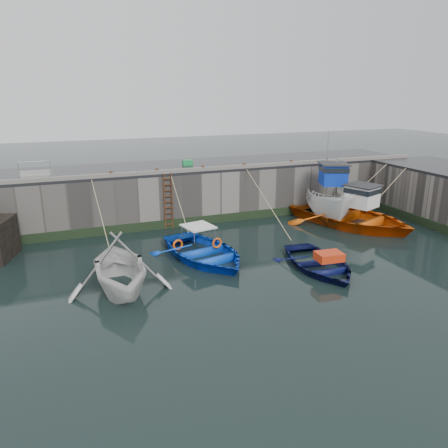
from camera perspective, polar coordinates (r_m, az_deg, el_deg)
name	(u,v)px	position (r m, az deg, el deg)	size (l,w,h in m)	color
ground	(283,294)	(17.32, 7.71, -9.11)	(120.00, 120.00, 0.00)	black
quay_back	(189,191)	(27.82, -4.59, 4.34)	(30.00, 5.00, 3.00)	slate
road_back	(188,166)	(27.52, -4.66, 7.56)	(30.00, 5.00, 0.16)	black
kerb_back	(200,169)	(25.28, -3.13, 7.16)	(30.00, 0.30, 0.20)	slate
algae_back	(202,220)	(25.79, -2.89, 0.49)	(30.00, 0.08, 0.50)	black
ladder	(168,201)	(24.86, -7.29, 2.94)	(0.51, 0.08, 3.20)	#3F1E0F
boat_near_white	(120,289)	(18.08, -13.37, -8.27)	(4.29, 4.98, 2.62)	silver
boat_near_white_rope	(106,249)	(22.57, -15.17, -3.23)	(0.04, 5.39, 3.10)	tan
boat_near_blue	(204,258)	(20.67, -2.63, -4.52)	(4.07, 5.69, 1.18)	blue
boat_near_blue_rope	(181,234)	(24.17, -5.58, -1.34)	(0.04, 3.81, 3.10)	tan
boat_near_navy	(319,268)	(20.00, 12.27, -5.67)	(3.41, 4.78, 0.99)	#0A1042
boat_near_navy_rope	(265,233)	(24.36, 5.39, -1.19)	(0.04, 6.32, 3.10)	tan
boat_far_white	(329,201)	(27.66, 13.55, 2.96)	(4.70, 7.13, 5.58)	white
boat_far_orange	(351,217)	(26.65, 16.29, 0.94)	(7.85, 9.07, 4.58)	#DC540B
fish_crate	(187,162)	(27.39, -4.80, 8.02)	(0.59, 0.41, 0.32)	green
railing	(36,174)	(25.16, -23.37, 5.98)	(1.60, 1.05, 1.00)	#A5A8AD
bollard_a	(111,174)	(24.32, -14.54, 6.34)	(0.18, 0.18, 0.28)	#3F1E0F
bollard_b	(157,171)	(24.72, -8.76, 6.85)	(0.18, 0.18, 0.28)	#3F1E0F
bollard_c	(203,168)	(25.43, -2.77, 7.31)	(0.18, 0.18, 0.28)	#3F1E0F
bollard_d	(244,165)	(26.35, 2.64, 7.66)	(0.18, 0.18, 0.28)	#3F1E0F
bollard_e	(291,162)	(27.78, 8.76, 7.96)	(0.18, 0.18, 0.28)	#3F1E0F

